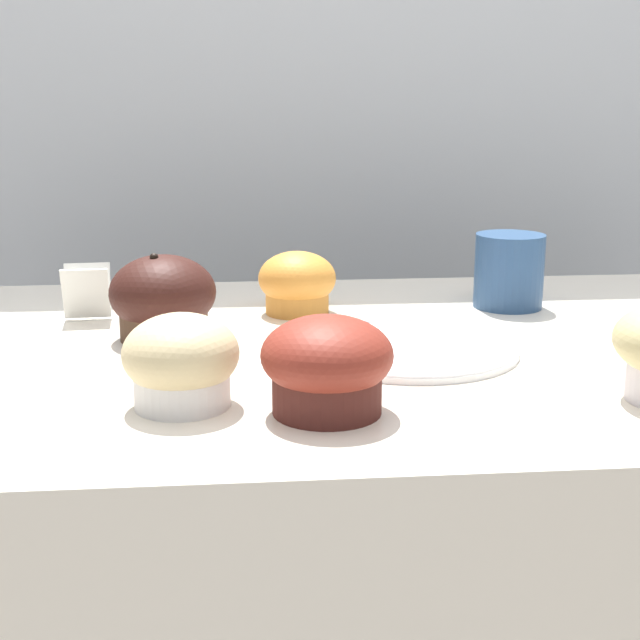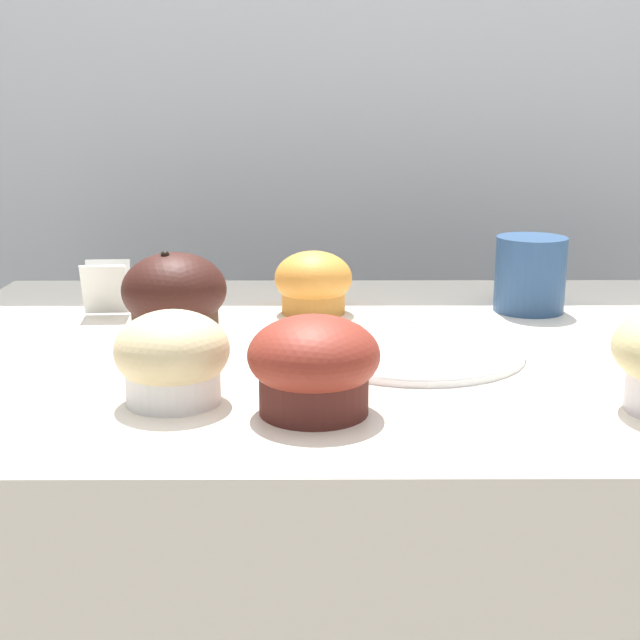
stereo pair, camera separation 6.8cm
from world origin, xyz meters
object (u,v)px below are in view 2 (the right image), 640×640
at_px(muffin_front_left, 174,297).
at_px(muffin_front_right, 314,365).
at_px(muffin_front_center, 313,283).
at_px(coffee_cup, 530,272).
at_px(muffin_back_right, 172,358).
at_px(serving_plate, 411,349).

relative_size(muffin_front_left, muffin_front_right, 1.04).
bearing_deg(muffin_front_center, coffee_cup, 2.31).
relative_size(muffin_front_center, muffin_front_right, 0.85).
distance_m(muffin_back_right, coffee_cup, 0.48).
bearing_deg(muffin_back_right, serving_plate, 33.34).
bearing_deg(muffin_front_center, muffin_front_left, -145.90).
bearing_deg(muffin_front_left, serving_plate, -16.91).
relative_size(muffin_front_left, serving_plate, 0.51).
bearing_deg(coffee_cup, muffin_front_right, -126.00).
distance_m(muffin_front_left, coffee_cup, 0.41).
xyz_separation_m(muffin_front_center, muffin_back_right, (-0.11, -0.31, 0.00)).
height_order(muffin_front_left, coffee_cup, muffin_front_left).
distance_m(muffin_front_right, serving_plate, 0.19).
distance_m(muffin_front_center, muffin_front_left, 0.17).
distance_m(coffee_cup, serving_plate, 0.24).
distance_m(muffin_front_left, serving_plate, 0.25).
bearing_deg(serving_plate, muffin_front_center, 119.22).
bearing_deg(muffin_front_right, muffin_front_center, 90.18).
height_order(muffin_back_right, muffin_front_left, muffin_front_left).
relative_size(muffin_back_right, coffee_cup, 0.77).
relative_size(muffin_back_right, muffin_front_right, 0.90).
bearing_deg(muffin_front_center, muffin_front_right, -89.82).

